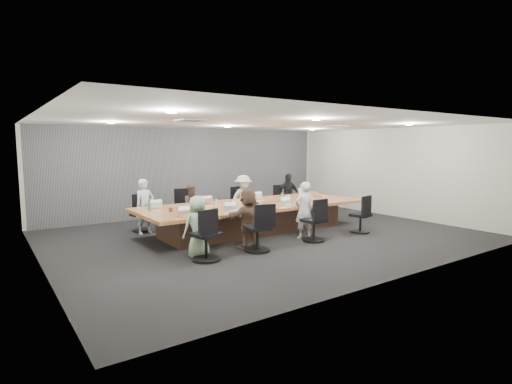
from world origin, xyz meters
TOP-DOWN VIEW (x-y plane):
  - floor at (0.00, 0.00)m, footprint 10.00×8.00m
  - ceiling at (0.00, 0.00)m, footprint 10.00×8.00m
  - wall_back at (0.00, 4.00)m, footprint 10.00×0.00m
  - wall_front at (0.00, -4.00)m, footprint 10.00×0.00m
  - wall_left at (-5.00, 0.00)m, footprint 0.00×8.00m
  - wall_right at (5.00, 0.00)m, footprint 0.00×8.00m
  - curtain at (0.00, 3.92)m, footprint 9.80×0.04m
  - conference_table at (0.00, 0.50)m, footprint 6.00×2.20m
  - chair_0 at (-2.43, 2.20)m, footprint 0.60×0.60m
  - chair_1 at (-1.10, 2.20)m, footprint 0.69×0.69m
  - chair_2 at (0.55, 2.20)m, footprint 0.67×0.67m
  - chair_3 at (2.25, 2.20)m, footprint 0.56×0.56m
  - chair_4 at (-2.29, -1.20)m, footprint 0.72×0.72m
  - chair_5 at (-1.08, -1.20)m, footprint 0.69×0.69m
  - chair_6 at (0.54, -1.20)m, footprint 0.58×0.58m
  - chair_7 at (2.17, -1.20)m, footprint 0.61×0.61m
  - person_0 at (-2.43, 1.85)m, footprint 0.57×0.43m
  - laptop_0 at (-2.43, 1.30)m, footprint 0.35×0.25m
  - person_1 at (-1.10, 1.85)m, footprint 0.62×0.50m
  - laptop_1 at (-1.10, 1.30)m, footprint 0.38×0.30m
  - person_2 at (0.55, 1.85)m, footprint 0.96×0.65m
  - laptop_2 at (0.55, 1.30)m, footprint 0.31×0.23m
  - person_3 at (2.25, 1.85)m, footprint 0.85×0.48m
  - laptop_3 at (2.25, 1.30)m, footprint 0.39×0.31m
  - person_4 at (-2.29, -0.85)m, footprint 0.61×0.40m
  - laptop_4 at (-2.29, -0.30)m, footprint 0.35×0.26m
  - person_5 at (-1.08, -0.85)m, footprint 1.24×0.45m
  - laptop_5 at (-1.08, -0.30)m, footprint 0.34×0.26m
  - person_6 at (0.54, -0.85)m, footprint 0.53×0.38m
  - laptop_6 at (0.54, -0.30)m, footprint 0.32×0.22m
  - bottle_green_left at (-2.65, 0.90)m, footprint 0.08×0.08m
  - bottle_green_right at (0.82, 0.35)m, footprint 0.08×0.08m
  - bottle_clear at (-1.14, 0.46)m, footprint 0.07×0.07m
  - cup_white_far at (-0.47, 0.74)m, footprint 0.09×0.09m
  - cup_white_near at (1.38, 0.75)m, footprint 0.08×0.08m
  - mug_brown at (-2.32, 0.45)m, footprint 0.09×0.09m
  - mic_left at (-0.61, -0.02)m, footprint 0.16×0.11m
  - mic_right at (0.03, 0.41)m, footprint 0.16×0.13m
  - stapler at (-0.27, 0.15)m, footprint 0.16×0.05m
  - canvas_bag at (2.34, 0.74)m, footprint 0.25×0.16m
  - snack_packet at (2.34, 0.44)m, footprint 0.21×0.20m

SIDE VIEW (x-z plane):
  - floor at x=0.00m, z-range 0.00..0.00m
  - chair_3 at x=2.25m, z-range 0.00..0.72m
  - chair_0 at x=-2.43m, z-range 0.00..0.74m
  - chair_7 at x=2.17m, z-range 0.00..0.77m
  - chair_2 at x=0.55m, z-range 0.00..0.78m
  - conference_table at x=0.00m, z-range 0.03..0.77m
  - chair_6 at x=0.54m, z-range 0.00..0.83m
  - chair_5 at x=-1.08m, z-range 0.00..0.85m
  - chair_1 at x=-1.10m, z-range 0.00..0.87m
  - chair_4 at x=-2.29m, z-range 0.00..0.87m
  - person_1 at x=-1.10m, z-range 0.00..1.20m
  - person_4 at x=-2.29m, z-range 0.00..1.24m
  - person_5 at x=-1.08m, z-range 0.00..1.32m
  - person_3 at x=2.25m, z-range 0.00..1.36m
  - person_6 at x=0.54m, z-range 0.00..1.38m
  - person_2 at x=0.55m, z-range 0.00..1.38m
  - person_0 at x=-2.43m, z-range 0.00..1.40m
  - laptop_0 at x=-2.43m, z-range 0.74..0.76m
  - laptop_1 at x=-1.10m, z-range 0.74..0.76m
  - laptop_2 at x=0.55m, z-range 0.74..0.76m
  - laptop_3 at x=2.25m, z-range 0.74..0.76m
  - laptop_4 at x=-2.29m, z-range 0.74..0.76m
  - laptop_5 at x=-1.08m, z-range 0.74..0.76m
  - laptop_6 at x=0.54m, z-range 0.74..0.76m
  - mic_right at x=0.03m, z-range 0.74..0.77m
  - mic_left at x=-0.61m, z-range 0.74..0.77m
  - snack_packet at x=2.34m, z-range 0.74..0.78m
  - stapler at x=-0.27m, z-range 0.74..0.80m
  - cup_white_near at x=1.38m, z-range 0.74..0.83m
  - cup_white_far at x=-0.47m, z-range 0.74..0.83m
  - mug_brown at x=-2.32m, z-range 0.74..0.84m
  - canvas_bag at x=2.34m, z-range 0.74..0.87m
  - bottle_clear at x=-1.14m, z-range 0.74..0.94m
  - bottle_green_right at x=0.82m, z-range 0.74..0.97m
  - bottle_green_left at x=-2.65m, z-range 0.74..0.99m
  - wall_back at x=0.00m, z-range 0.00..2.80m
  - wall_front at x=0.00m, z-range 0.00..2.80m
  - wall_left at x=-5.00m, z-range 0.00..2.80m
  - wall_right at x=5.00m, z-range 0.00..2.80m
  - curtain at x=0.00m, z-range 0.00..2.80m
  - ceiling at x=0.00m, z-range 2.80..2.80m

